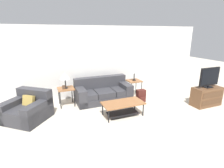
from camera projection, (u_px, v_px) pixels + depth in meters
wall_back at (97, 62)px, 6.57m from camera, size 9.03×0.06×2.60m
couch at (103, 93)px, 6.23m from camera, size 1.93×0.94×0.82m
armchair at (28, 110)px, 4.89m from camera, size 1.47×1.46×0.80m
coffee_table at (123, 106)px, 5.09m from camera, size 1.20×0.61×0.41m
side_table_left at (66, 90)px, 5.74m from camera, size 0.52×0.51×0.60m
side_table_right at (134, 82)px, 6.67m from camera, size 0.52×0.51×0.60m
table_lamp_left at (65, 76)px, 5.61m from camera, size 0.31×0.31×0.53m
table_lamp_right at (134, 70)px, 6.53m from camera, size 0.31×0.31×0.53m
tv_console at (206, 96)px, 5.81m from camera, size 0.99×0.46×0.63m
television at (210, 77)px, 5.62m from camera, size 0.80×0.20×0.66m
backpack at (141, 96)px, 6.13m from camera, size 0.30×0.28×0.44m
picture_frame at (64, 87)px, 5.61m from camera, size 0.10×0.04×0.13m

